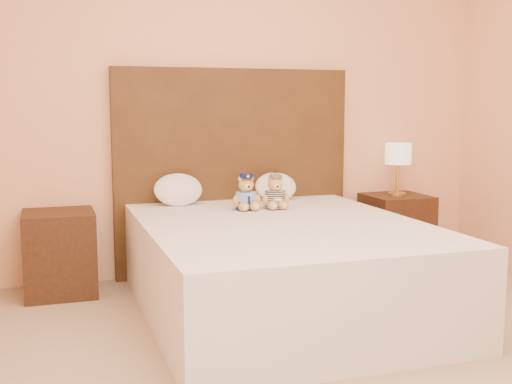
# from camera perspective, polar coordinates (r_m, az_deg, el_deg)

# --- Properties ---
(bed) EXTENTS (1.60, 2.00, 0.55)m
(bed) POSITION_cam_1_polar(r_m,az_deg,el_deg) (3.86, 2.25, -6.69)
(bed) COLOR white
(bed) RESTS_ON ground
(headboard) EXTENTS (1.75, 0.08, 1.50)m
(headboard) POSITION_cam_1_polar(r_m,az_deg,el_deg) (4.72, -2.01, 1.81)
(headboard) COLOR #4A3116
(headboard) RESTS_ON ground
(nightstand_left) EXTENTS (0.45, 0.45, 0.55)m
(nightstand_left) POSITION_cam_1_polar(r_m,az_deg,el_deg) (4.41, -17.06, -5.22)
(nightstand_left) COLOR #3A2212
(nightstand_left) RESTS_ON ground
(nightstand_right) EXTENTS (0.45, 0.45, 0.55)m
(nightstand_right) POSITION_cam_1_polar(r_m,az_deg,el_deg) (5.10, 12.33, -3.33)
(nightstand_right) COLOR #3A2212
(nightstand_right) RESTS_ON ground
(lamp) EXTENTS (0.20, 0.20, 0.40)m
(lamp) POSITION_cam_1_polar(r_m,az_deg,el_deg) (5.02, 12.52, 3.11)
(lamp) COLOR gold
(lamp) RESTS_ON nightstand_right
(teddy_police) EXTENTS (0.21, 0.20, 0.24)m
(teddy_police) POSITION_cam_1_polar(r_m,az_deg,el_deg) (4.23, -0.88, 0.01)
(teddy_police) COLOR tan
(teddy_police) RESTS_ON bed
(teddy_prisoner) EXTENTS (0.21, 0.20, 0.22)m
(teddy_prisoner) POSITION_cam_1_polar(r_m,az_deg,el_deg) (4.28, 1.73, 0.01)
(teddy_prisoner) COLOR tan
(teddy_prisoner) RESTS_ON bed
(pillow_left) EXTENTS (0.34, 0.22, 0.24)m
(pillow_left) POSITION_cam_1_polar(r_m,az_deg,el_deg) (4.45, -6.94, 0.35)
(pillow_left) COLOR white
(pillow_left) RESTS_ON bed
(pillow_right) EXTENTS (0.31, 0.20, 0.22)m
(pillow_right) POSITION_cam_1_polar(r_m,az_deg,el_deg) (4.65, 1.77, 0.59)
(pillow_right) COLOR white
(pillow_right) RESTS_ON bed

